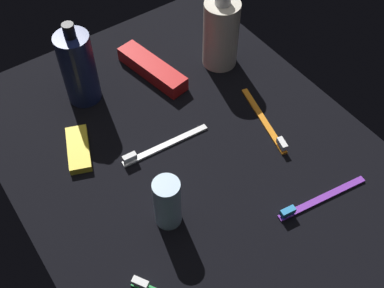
{
  "coord_description": "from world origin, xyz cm",
  "views": [
    {
      "loc": [
        -43.56,
        30.51,
        70.82
      ],
      "look_at": [
        0.0,
        0.0,
        3.0
      ],
      "focal_mm": 44.03,
      "sensor_mm": 36.0,
      "label": 1
    }
  ],
  "objects_px": {
    "toothbrush_orange": "(266,123)",
    "bodywash_bottle": "(221,33)",
    "toothbrush_white": "(160,146)",
    "snack_bar_yellow": "(79,149)",
    "lotion_bottle": "(78,68)",
    "toothbrush_purple": "(318,200)",
    "toothpaste_box_red": "(152,69)",
    "deodorant_stick": "(167,203)"
  },
  "relations": [
    {
      "from": "deodorant_stick",
      "to": "lotion_bottle",
      "type": "bearing_deg",
      "value": -2.77
    },
    {
      "from": "toothbrush_orange",
      "to": "bodywash_bottle",
      "type": "bearing_deg",
      "value": -10.19
    },
    {
      "from": "toothbrush_purple",
      "to": "toothbrush_orange",
      "type": "xyz_separation_m",
      "value": [
        0.19,
        -0.04,
        0.0
      ]
    },
    {
      "from": "bodywash_bottle",
      "to": "snack_bar_yellow",
      "type": "xyz_separation_m",
      "value": [
        -0.05,
        0.37,
        -0.07
      ]
    },
    {
      "from": "toothbrush_white",
      "to": "toothbrush_purple",
      "type": "distance_m",
      "value": 0.3
    },
    {
      "from": "bodywash_bottle",
      "to": "toothbrush_white",
      "type": "relative_size",
      "value": 0.96
    },
    {
      "from": "lotion_bottle",
      "to": "toothbrush_orange",
      "type": "relative_size",
      "value": 1.03
    },
    {
      "from": "snack_bar_yellow",
      "to": "toothbrush_orange",
      "type": "bearing_deg",
      "value": -93.11
    },
    {
      "from": "deodorant_stick",
      "to": "toothbrush_purple",
      "type": "distance_m",
      "value": 0.26
    },
    {
      "from": "toothbrush_white",
      "to": "toothbrush_purple",
      "type": "height_order",
      "value": "same"
    },
    {
      "from": "toothbrush_white",
      "to": "toothpaste_box_red",
      "type": "bearing_deg",
      "value": -27.76
    },
    {
      "from": "deodorant_stick",
      "to": "toothpaste_box_red",
      "type": "distance_m",
      "value": 0.36
    },
    {
      "from": "bodywash_bottle",
      "to": "toothbrush_white",
      "type": "distance_m",
      "value": 0.28
    },
    {
      "from": "bodywash_bottle",
      "to": "snack_bar_yellow",
      "type": "relative_size",
      "value": 1.66
    },
    {
      "from": "bodywash_bottle",
      "to": "lotion_bottle",
      "type": "bearing_deg",
      "value": 75.75
    },
    {
      "from": "lotion_bottle",
      "to": "toothbrush_purple",
      "type": "distance_m",
      "value": 0.51
    },
    {
      "from": "lotion_bottle",
      "to": "toothbrush_orange",
      "type": "bearing_deg",
      "value": -137.01
    },
    {
      "from": "deodorant_stick",
      "to": "toothbrush_orange",
      "type": "bearing_deg",
      "value": -76.47
    },
    {
      "from": "bodywash_bottle",
      "to": "deodorant_stick",
      "type": "distance_m",
      "value": 0.41
    },
    {
      "from": "lotion_bottle",
      "to": "bodywash_bottle",
      "type": "relative_size",
      "value": 1.06
    },
    {
      "from": "bodywash_bottle",
      "to": "toothbrush_orange",
      "type": "height_order",
      "value": "bodywash_bottle"
    },
    {
      "from": "snack_bar_yellow",
      "to": "toothbrush_white",
      "type": "bearing_deg",
      "value": -100.72
    },
    {
      "from": "deodorant_stick",
      "to": "toothbrush_purple",
      "type": "height_order",
      "value": "deodorant_stick"
    },
    {
      "from": "deodorant_stick",
      "to": "toothpaste_box_red",
      "type": "bearing_deg",
      "value": -27.65
    },
    {
      "from": "toothbrush_white",
      "to": "toothbrush_orange",
      "type": "height_order",
      "value": "same"
    },
    {
      "from": "toothbrush_purple",
      "to": "toothpaste_box_red",
      "type": "xyz_separation_m",
      "value": [
        0.44,
        0.07,
        0.01
      ]
    },
    {
      "from": "toothbrush_purple",
      "to": "toothpaste_box_red",
      "type": "bearing_deg",
      "value": 8.51
    },
    {
      "from": "deodorant_stick",
      "to": "toothpaste_box_red",
      "type": "xyz_separation_m",
      "value": [
        0.32,
        -0.17,
        -0.04
      ]
    },
    {
      "from": "toothpaste_box_red",
      "to": "snack_bar_yellow",
      "type": "xyz_separation_m",
      "value": [
        -0.1,
        0.23,
        -0.01
      ]
    },
    {
      "from": "bodywash_bottle",
      "to": "snack_bar_yellow",
      "type": "distance_m",
      "value": 0.38
    },
    {
      "from": "toothbrush_purple",
      "to": "snack_bar_yellow",
      "type": "distance_m",
      "value": 0.45
    },
    {
      "from": "lotion_bottle",
      "to": "toothbrush_purple",
      "type": "relative_size",
      "value": 1.02
    },
    {
      "from": "toothbrush_orange",
      "to": "snack_bar_yellow",
      "type": "distance_m",
      "value": 0.37
    },
    {
      "from": "bodywash_bottle",
      "to": "toothpaste_box_red",
      "type": "relative_size",
      "value": 0.98
    },
    {
      "from": "toothbrush_white",
      "to": "snack_bar_yellow",
      "type": "xyz_separation_m",
      "value": [
        0.08,
        0.13,
        0.0
      ]
    },
    {
      "from": "bodywash_bottle",
      "to": "toothpaste_box_red",
      "type": "height_order",
      "value": "bodywash_bottle"
    },
    {
      "from": "lotion_bottle",
      "to": "deodorant_stick",
      "type": "distance_m",
      "value": 0.34
    },
    {
      "from": "bodywash_bottle",
      "to": "toothbrush_orange",
      "type": "xyz_separation_m",
      "value": [
        -0.2,
        0.04,
        -0.07
      ]
    },
    {
      "from": "toothbrush_white",
      "to": "toothbrush_orange",
      "type": "xyz_separation_m",
      "value": [
        -0.07,
        -0.2,
        0.0
      ]
    },
    {
      "from": "lotion_bottle",
      "to": "toothbrush_purple",
      "type": "bearing_deg",
      "value": -155.02
    },
    {
      "from": "lotion_bottle",
      "to": "toothpaste_box_red",
      "type": "relative_size",
      "value": 1.04
    },
    {
      "from": "toothbrush_white",
      "to": "toothpaste_box_red",
      "type": "height_order",
      "value": "toothpaste_box_red"
    }
  ]
}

